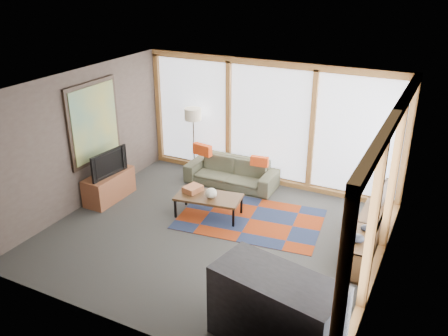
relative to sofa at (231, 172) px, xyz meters
The scene contains 17 objects.
ground 2.06m from the sofa, 72.68° to the right, with size 5.50×5.50×0.00m, color #2A2A28.
room_envelope 2.18m from the sofa, 51.55° to the right, with size 5.52×5.02×2.62m.
rug 1.55m from the sofa, 50.88° to the right, with size 2.56×1.64×0.01m, color maroon.
sofa is the anchor object (origin of this frame).
pillow_left 0.79m from the sofa, behind, with size 0.43×0.13×0.24m, color #D44115.
pillow_right 0.74m from the sofa, ahead, with size 0.36×0.11×0.20m, color #D44115.
floor_lamp 1.17m from the sofa, 166.36° to the left, with size 0.37×0.37×1.47m, color black, non-canonical shape.
coffee_table 1.41m from the sofa, 81.39° to the right, with size 1.20×0.60×0.40m, color #352411, non-canonical shape.
book_stack 1.38m from the sofa, 95.96° to the right, with size 0.26×0.33×0.11m, color #9B5833.
vase 1.47m from the sofa, 78.82° to the right, with size 0.22×0.22×0.19m, color beige.
bookshelf 3.29m from the sofa, 22.60° to the right, with size 0.36×1.97×0.49m, color #352411, non-canonical shape.
bowl_a 3.54m from the sofa, 31.85° to the right, with size 0.22×0.22×0.11m, color black.
bowl_b 3.41m from the sofa, 25.89° to the right, with size 0.17×0.17×0.09m, color black.
shelf_picture 3.20m from the sofa, ahead, with size 0.04×0.34×0.45m, color black.
tv_console 2.51m from the sofa, 137.87° to the right, with size 0.46×1.09×0.55m, color brown.
television 2.58m from the sofa, 136.72° to the right, with size 0.89×0.12×0.52m, color black.
bar_counter 4.59m from the sofa, 57.35° to the right, with size 1.56×0.73×0.99m, color black.
Camera 1 is at (3.34, -6.23, 4.33)m, focal length 38.00 mm.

